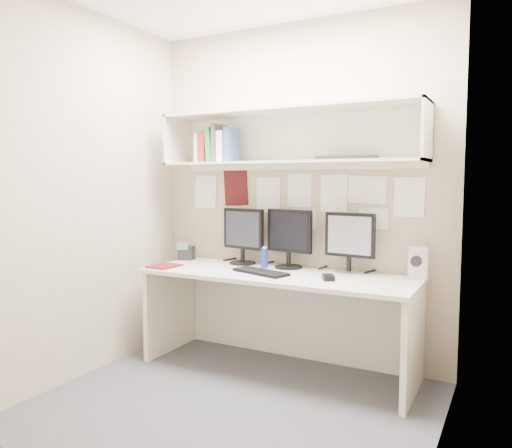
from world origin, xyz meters
The scene contains 19 objects.
floor centered at (0.00, 0.00, 0.00)m, with size 2.40×2.00×0.01m, color #424146.
wall_back centered at (0.00, 1.00, 1.30)m, with size 2.40×0.02×2.60m, color tan.
wall_front centered at (0.00, -1.00, 1.30)m, with size 2.40×0.02×2.60m, color tan.
wall_left centered at (-1.20, 0.00, 1.30)m, with size 0.02×2.00×2.60m, color tan.
wall_right centered at (1.20, 0.00, 1.30)m, with size 0.02×2.00×2.60m, color tan.
desk centered at (0.00, 0.65, 0.37)m, with size 2.00×0.70×0.73m.
overhead_hutch centered at (0.00, 0.86, 1.72)m, with size 2.00×0.38×0.40m.
pinned_papers centered at (0.00, 0.99, 1.25)m, with size 1.92×0.01×0.48m, color white, non-canonical shape.
monitor_left centered at (-0.41, 0.87, 0.97)m, with size 0.38×0.21×0.44m.
monitor_center centered at (-0.01, 0.87, 0.98)m, with size 0.38×0.21×0.45m.
monitor_right centered at (0.47, 0.87, 0.97)m, with size 0.38×0.21×0.44m.
keyboard centered at (-0.09, 0.56, 0.74)m, with size 0.44×0.16×0.02m, color black.
mouse centered at (0.42, 0.56, 0.75)m, with size 0.07×0.11×0.04m, color black.
speaker centered at (0.94, 0.87, 0.84)m, with size 0.14×0.14×0.22m.
blue_bottle centered at (-0.18, 0.78, 0.81)m, with size 0.05×0.05×0.16m.
maroon_notebook centered at (-0.88, 0.45, 0.74)m, with size 0.19×0.23×0.01m, color #5F1014.
desk_phone centered at (-0.94, 0.83, 0.79)m, with size 0.15×0.14×0.15m.
book_stack centered at (-0.60, 0.79, 1.67)m, with size 0.32×0.18×0.30m.
hutch_tray centered at (0.44, 0.84, 1.56)m, with size 0.42×0.16×0.03m, color black.
Camera 1 is at (1.53, -2.58, 1.40)m, focal length 35.00 mm.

